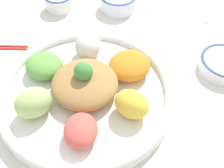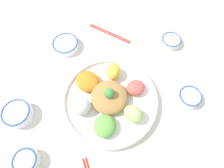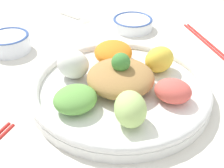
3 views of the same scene
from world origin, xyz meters
The scene contains 6 objects.
ground_plane centered at (0.00, 0.00, 0.00)m, with size 2.40×2.40×0.00m, color silver.
salad_platter centered at (0.02, -0.01, 0.03)m, with size 0.37×0.37×0.10m.
rice_bowl_blue centered at (0.10, -0.34, 0.02)m, with size 0.10×0.10×0.04m.
sauce_bowl_far centered at (-0.23, -0.22, 0.02)m, with size 0.12×0.12×0.03m.
chopsticks_pair_near centered at (-0.32, -0.04, 0.00)m, with size 0.11×0.21×0.01m.
serving_spoon_main centered at (-0.15, -0.39, 0.00)m, with size 0.05×0.12×0.01m.
Camera 3 is at (0.38, 0.37, 0.40)m, focal length 50.00 mm.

